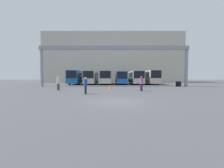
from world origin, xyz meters
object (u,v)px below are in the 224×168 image
(bus_slot_0, at_px, (78,77))
(pedestrian_far_center, at_px, (59,83))
(pedestrian_near_right, at_px, (86,85))
(bus_slot_5, at_px, (150,77))
(bus_slot_2, at_px, (107,77))
(tire_stack, at_px, (179,84))
(bus_slot_4, at_px, (136,77))
(pedestrian_near_left, at_px, (142,83))
(traffic_cone, at_px, (111,87))
(bus_slot_1, at_px, (92,77))
(bus_slot_3, at_px, (121,77))

(bus_slot_0, height_order, pedestrian_far_center, bus_slot_0)
(pedestrian_far_center, bearing_deg, pedestrian_near_right, 94.71)
(bus_slot_5, relative_size, pedestrian_far_center, 6.54)
(bus_slot_2, bearing_deg, tire_stack, -35.09)
(bus_slot_4, relative_size, pedestrian_near_left, 5.37)
(bus_slot_0, bearing_deg, traffic_cone, -60.88)
(bus_slot_1, distance_m, bus_slot_2, 3.80)
(bus_slot_4, bearing_deg, bus_slot_0, 178.83)
(pedestrian_near_right, bearing_deg, bus_slot_5, 150.72)
(bus_slot_5, relative_size, tire_stack, 11.65)
(tire_stack, bearing_deg, pedestrian_near_right, -139.64)
(bus_slot_4, xyz_separation_m, traffic_cone, (-6.12, -14.80, -1.57))
(bus_slot_2, xyz_separation_m, pedestrian_far_center, (-5.76, -18.14, -0.87))
(bus_slot_2, xyz_separation_m, tire_stack, (14.03, -9.86, -1.38))
(bus_slot_4, xyz_separation_m, pedestrian_near_right, (-8.53, -21.69, -0.91))
(bus_slot_1, xyz_separation_m, bus_slot_4, (10.90, -0.05, -0.01))
(bus_slot_2, relative_size, pedestrian_far_center, 6.67)
(bus_slot_3, distance_m, bus_slot_5, 7.27)
(pedestrian_far_center, bearing_deg, traffic_cone, 158.52)
(bus_slot_2, bearing_deg, bus_slot_5, -0.65)
(pedestrian_far_center, bearing_deg, tire_stack, 163.82)
(bus_slot_5, height_order, pedestrian_near_left, bus_slot_5)
(bus_slot_0, xyz_separation_m, bus_slot_4, (14.53, -0.30, -0.04))
(bus_slot_1, height_order, traffic_cone, bus_slot_1)
(traffic_cone, bearing_deg, pedestrian_near_left, -41.24)
(bus_slot_0, relative_size, bus_slot_5, 0.88)
(bus_slot_0, relative_size, tire_stack, 10.20)
(bus_slot_0, bearing_deg, pedestrian_near_right, -74.74)
(pedestrian_near_left, distance_m, tire_stack, 13.11)
(pedestrian_far_center, bearing_deg, bus_slot_5, -171.63)
(bus_slot_4, distance_m, traffic_cone, 16.09)
(tire_stack, bearing_deg, bus_slot_3, 136.78)
(bus_slot_3, relative_size, pedestrian_near_right, 6.94)
(bus_slot_5, relative_size, traffic_cone, 21.84)
(pedestrian_near_right, bearing_deg, traffic_cone, 159.55)
(bus_slot_3, relative_size, bus_slot_4, 1.22)
(traffic_cone, relative_size, tire_stack, 0.53)
(pedestrian_far_center, bearing_deg, bus_slot_0, -123.90)
(pedestrian_near_left, bearing_deg, bus_slot_2, -3.05)
(bus_slot_1, xyz_separation_m, bus_slot_2, (3.63, 1.12, 0.01))
(bus_slot_4, relative_size, pedestrian_near_right, 5.71)
(bus_slot_4, bearing_deg, pedestrian_far_center, -127.51)
(traffic_cone, bearing_deg, pedestrian_far_center, -162.60)
(bus_slot_3, bearing_deg, bus_slot_2, 178.62)
(bus_slot_0, relative_size, bus_slot_2, 0.86)
(bus_slot_0, xyz_separation_m, bus_slot_5, (18.16, 0.75, 0.03))
(bus_slot_1, bearing_deg, pedestrian_far_center, -97.12)
(bus_slot_1, distance_m, bus_slot_4, 10.90)
(bus_slot_1, height_order, bus_slot_2, bus_slot_2)
(traffic_cone, bearing_deg, bus_slot_4, 67.55)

